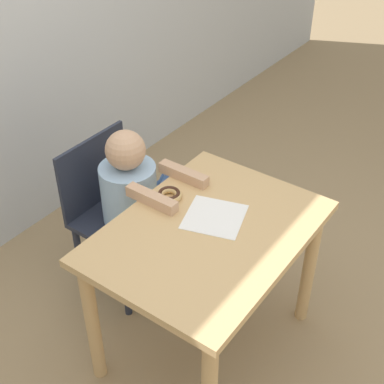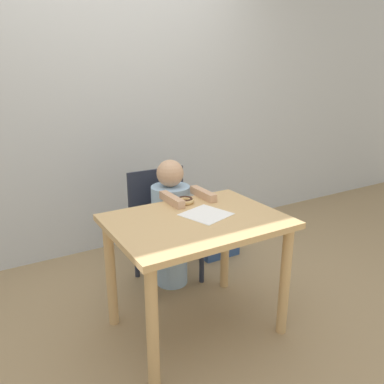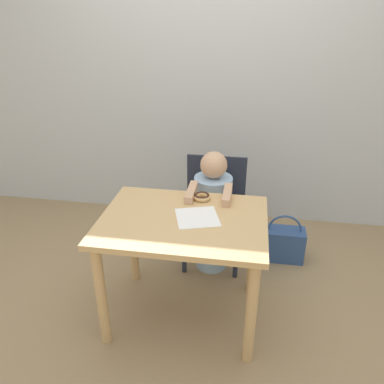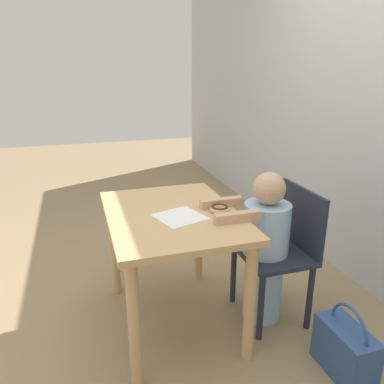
{
  "view_description": "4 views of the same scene",
  "coord_description": "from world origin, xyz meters",
  "views": [
    {
      "loc": [
        -1.38,
        -0.91,
        2.11
      ],
      "look_at": [
        0.03,
        0.11,
        0.84
      ],
      "focal_mm": 50.0,
      "sensor_mm": 36.0,
      "label": 1
    },
    {
      "loc": [
        -1.01,
        -1.66,
        1.49
      ],
      "look_at": [
        0.03,
        0.11,
        0.84
      ],
      "focal_mm": 35.0,
      "sensor_mm": 36.0,
      "label": 2
    },
    {
      "loc": [
        0.35,
        -1.83,
        1.8
      ],
      "look_at": [
        0.03,
        0.11,
        0.84
      ],
      "focal_mm": 35.0,
      "sensor_mm": 36.0,
      "label": 3
    },
    {
      "loc": [
        1.89,
        -0.48,
        1.49
      ],
      "look_at": [
        0.03,
        0.11,
        0.84
      ],
      "focal_mm": 35.0,
      "sensor_mm": 36.0,
      "label": 4
    }
  ],
  "objects": [
    {
      "name": "donut",
      "position": [
        0.07,
        0.26,
        0.74
      ],
      "size": [
        0.11,
        0.11,
        0.03
      ],
      "color": "#DBB270",
      "rests_on": "dining_table"
    },
    {
      "name": "napkin",
      "position": [
        0.08,
        0.02,
        0.72
      ],
      "size": [
        0.3,
        0.3,
        0.0
      ],
      "color": "white",
      "rests_on": "dining_table"
    },
    {
      "name": "handbag",
      "position": [
        0.66,
        0.72,
        0.14
      ],
      "size": [
        0.32,
        0.17,
        0.39
      ],
      "color": "#2D4C84",
      "rests_on": "ground_plane"
    },
    {
      "name": "child_figure",
      "position": [
        0.11,
        0.53,
        0.46
      ],
      "size": [
        0.28,
        0.5,
        0.93
      ],
      "color": "#99BCE0",
      "rests_on": "ground_plane"
    },
    {
      "name": "dining_table",
      "position": [
        0.0,
        0.0,
        0.6
      ],
      "size": [
        0.96,
        0.71,
        0.72
      ],
      "color": "tan",
      "rests_on": "ground_plane"
    },
    {
      "name": "chair",
      "position": [
        0.11,
        0.64,
        0.44
      ],
      "size": [
        0.45,
        0.38,
        0.82
      ],
      "color": "#232838",
      "rests_on": "ground_plane"
    },
    {
      "name": "ground_plane",
      "position": [
        0.0,
        0.0,
        0.0
      ],
      "size": [
        12.0,
        12.0,
        0.0
      ],
      "primitive_type": "plane",
      "color": "#997F5B"
    }
  ]
}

